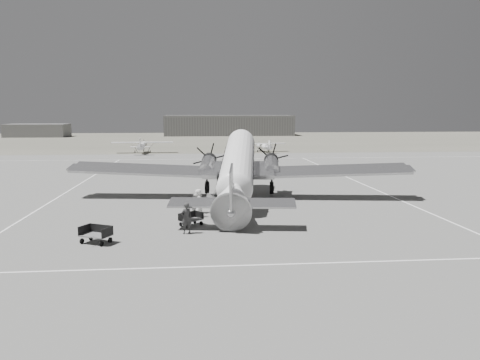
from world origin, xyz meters
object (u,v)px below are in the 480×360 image
(hangar_main, at_px, (229,125))
(baggage_cart_near, at_px, (191,219))
(shed_secondary, at_px, (38,130))
(baggage_cart_far, at_px, (96,235))
(passenger, at_px, (198,201))
(ground_crew, at_px, (186,218))
(light_plane_left, at_px, (142,147))
(ramp_agent, at_px, (196,205))
(light_plane_right, at_px, (264,147))
(dc3_airliner, at_px, (238,168))

(hangar_main, bearing_deg, baggage_cart_near, -95.00)
(shed_secondary, xyz_separation_m, baggage_cart_far, (43.57, -124.22, -1.49))
(baggage_cart_near, bearing_deg, shed_secondary, 72.56)
(passenger, bearing_deg, ground_crew, 157.17)
(light_plane_left, relative_size, passenger, 6.26)
(hangar_main, xyz_separation_m, ramp_agent, (-10.63, -122.84, -2.43))
(light_plane_left, height_order, baggage_cart_near, light_plane_left)
(light_plane_left, relative_size, baggage_cart_far, 6.39)
(baggage_cart_near, relative_size, ground_crew, 0.79)
(shed_secondary, height_order, baggage_cart_far, shed_secondary)
(light_plane_right, bearing_deg, shed_secondary, 124.81)
(baggage_cart_near, distance_m, ramp_agent, 2.69)
(baggage_cart_near, bearing_deg, light_plane_left, 60.00)
(shed_secondary, distance_m, light_plane_left, 74.07)
(baggage_cart_near, relative_size, baggage_cart_far, 0.87)
(baggage_cart_far, xyz_separation_m, ground_crew, (5.19, 1.73, 0.49))
(baggage_cart_near, relative_size, passenger, 0.86)
(baggage_cart_near, height_order, baggage_cart_far, baggage_cart_far)
(light_plane_right, xyz_separation_m, passenger, (-12.67, -54.19, -0.04))
(shed_secondary, xyz_separation_m, light_plane_right, (62.21, -62.30, -1.05))
(hangar_main, bearing_deg, light_plane_right, -88.12)
(baggage_cart_far, bearing_deg, ramp_agent, 74.61)
(hangar_main, height_order, shed_secondary, hangar_main)
(ramp_agent, distance_m, passenger, 1.36)
(ramp_agent, bearing_deg, shed_secondary, 39.96)
(shed_secondary, xyz_separation_m, baggage_cart_near, (49.02, -120.48, -1.56))
(light_plane_right, distance_m, baggage_cart_far, 64.67)
(baggage_cart_near, distance_m, passenger, 4.04)
(baggage_cart_near, height_order, ramp_agent, ramp_agent)
(light_plane_left, bearing_deg, hangar_main, 71.42)
(baggage_cart_near, bearing_deg, light_plane_right, 37.65)
(dc3_airliner, distance_m, baggage_cart_near, 9.18)
(shed_secondary, xyz_separation_m, passenger, (49.54, -116.50, -1.08))
(hangar_main, distance_m, baggage_cart_near, 125.99)
(dc3_airliner, relative_size, baggage_cart_near, 19.35)
(baggage_cart_near, xyz_separation_m, ramp_agent, (0.34, 2.63, 0.42))
(dc3_airliner, bearing_deg, ground_crew, -104.99)
(baggage_cart_far, distance_m, passenger, 9.78)
(light_plane_left, height_order, ground_crew, light_plane_left)
(hangar_main, xyz_separation_m, baggage_cart_near, (-10.98, -125.48, -2.86))
(shed_secondary, distance_m, passenger, 126.60)
(passenger, bearing_deg, light_plane_left, -4.62)
(light_plane_right, height_order, baggage_cart_near, light_plane_right)
(hangar_main, bearing_deg, shed_secondary, -175.24)
(hangar_main, bearing_deg, dc3_airliner, -93.47)
(hangar_main, relative_size, baggage_cart_far, 23.37)
(dc3_airliner, bearing_deg, shed_secondary, 122.57)
(light_plane_left, bearing_deg, baggage_cart_far, -87.60)
(light_plane_right, distance_m, baggage_cart_near, 59.65)
(light_plane_left, xyz_separation_m, baggage_cart_far, (4.28, -61.44, -0.68))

